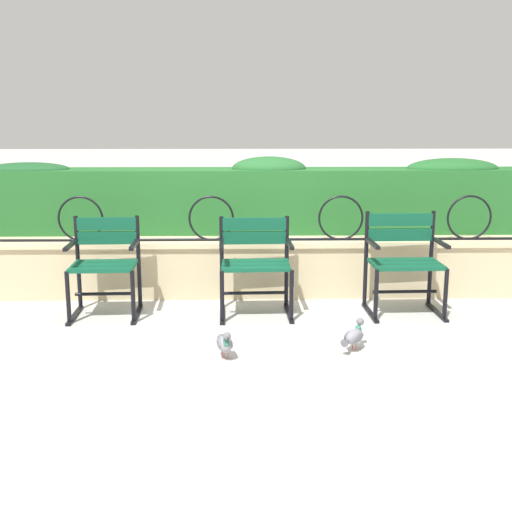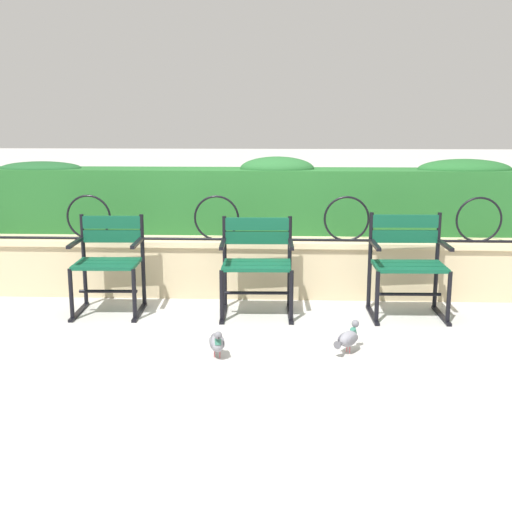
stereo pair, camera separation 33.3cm
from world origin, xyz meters
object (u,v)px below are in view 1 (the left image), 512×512
object	(u,v)px
pigeon_far_side	(225,343)
pigeon_near_chairs	(354,336)
park_chair_right	(404,259)
park_chair_left	(105,262)
park_chair_centre	(255,261)

from	to	relation	value
pigeon_far_side	pigeon_near_chairs	bearing A→B (deg)	8.01
park_chair_right	pigeon_near_chairs	distance (m)	1.18
park_chair_left	park_chair_right	world-z (taller)	park_chair_right
pigeon_near_chairs	pigeon_far_side	distance (m)	0.94
park_chair_left	park_chair_centre	distance (m)	1.27
pigeon_far_side	park_chair_right	bearing A→B (deg)	35.87
park_chair_right	park_chair_left	bearing A→B (deg)	-179.56
park_chair_left	park_chair_centre	bearing A→B (deg)	0.20
park_chair_centre	pigeon_far_side	bearing A→B (deg)	-102.28
pigeon_near_chairs	park_chair_left	bearing A→B (deg)	154.47
park_chair_left	pigeon_near_chairs	world-z (taller)	park_chair_left
park_chair_left	park_chair_centre	world-z (taller)	park_chair_left
pigeon_far_side	park_chair_left	bearing A→B (deg)	134.15
park_chair_centre	pigeon_near_chairs	bearing A→B (deg)	-53.65
park_chair_right	pigeon_far_side	world-z (taller)	park_chair_right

